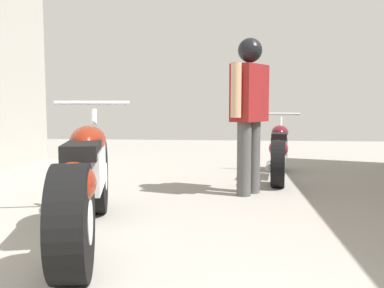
% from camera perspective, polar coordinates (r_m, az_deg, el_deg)
% --- Properties ---
extents(ground_plane, '(16.11, 16.11, 0.00)m').
position_cam_1_polar(ground_plane, '(3.93, 2.21, -9.75)').
color(ground_plane, gray).
extents(motorcycle_maroon_cruiser, '(0.85, 2.25, 1.06)m').
position_cam_1_polar(motorcycle_maroon_cruiser, '(3.26, -14.29, -5.03)').
color(motorcycle_maroon_cruiser, black).
rests_on(motorcycle_maroon_cruiser, ground_plane).
extents(motorcycle_black_naked, '(0.60, 1.91, 0.89)m').
position_cam_1_polar(motorcycle_black_naked, '(5.92, 11.68, -0.94)').
color(motorcycle_black_naked, black).
rests_on(motorcycle_black_naked, ground_plane).
extents(mechanic_in_blue, '(0.46, 0.64, 1.76)m').
position_cam_1_polar(mechanic_in_blue, '(4.79, 7.76, 5.67)').
color(mechanic_in_blue, '#4C4C4C').
rests_on(mechanic_in_blue, ground_plane).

